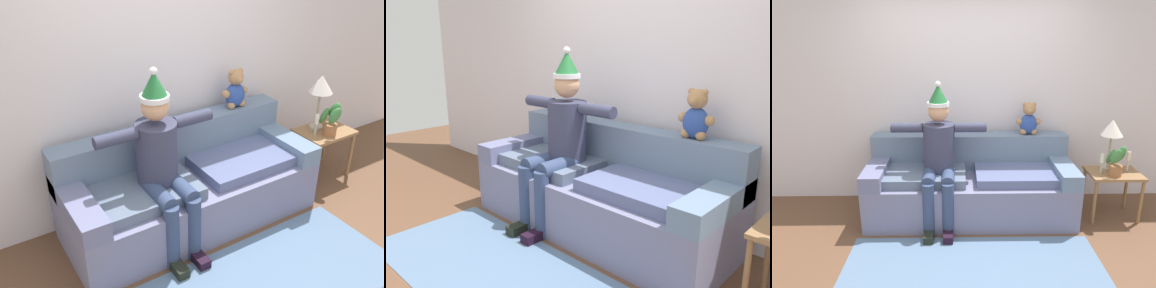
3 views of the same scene
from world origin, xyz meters
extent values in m
plane|color=brown|center=(0.00, 0.00, 0.00)|extent=(10.00, 10.00, 0.00)
cube|color=silver|center=(0.00, 1.55, 1.35)|extent=(7.00, 0.10, 2.70)
cube|color=slate|center=(0.00, 0.98, 0.24)|extent=(2.29, 0.88, 0.48)
cube|color=slate|center=(0.00, 1.30, 0.68)|extent=(2.29, 0.24, 0.41)
cube|color=slate|center=(-1.03, 0.98, 0.56)|extent=(0.22, 0.88, 0.17)
cube|color=slate|center=(1.03, 0.98, 0.56)|extent=(0.22, 0.88, 0.17)
cube|color=slate|center=(-0.51, 0.93, 0.53)|extent=(0.91, 0.61, 0.10)
cube|color=slate|center=(0.51, 0.93, 0.53)|extent=(0.91, 0.61, 0.10)
cylinder|color=#383A55|center=(-0.34, 0.96, 0.84)|extent=(0.34, 0.34, 0.52)
sphere|color=tan|center=(-0.34, 0.96, 1.24)|extent=(0.22, 0.22, 0.22)
cylinder|color=white|center=(-0.34, 0.96, 1.31)|extent=(0.23, 0.23, 0.04)
cone|color=#216B34|center=(-0.34, 0.96, 1.42)|extent=(0.21, 0.21, 0.20)
sphere|color=white|center=(-0.34, 0.96, 1.52)|extent=(0.06, 0.06, 0.06)
cylinder|color=navy|center=(-0.44, 0.76, 0.58)|extent=(0.14, 0.40, 0.14)
cylinder|color=navy|center=(-0.44, 0.56, 0.29)|extent=(0.13, 0.13, 0.58)
cube|color=black|center=(-0.44, 0.48, 0.04)|extent=(0.10, 0.24, 0.08)
cylinder|color=navy|center=(-0.24, 0.76, 0.58)|extent=(0.14, 0.40, 0.14)
cylinder|color=navy|center=(-0.24, 0.56, 0.29)|extent=(0.13, 0.13, 0.58)
cube|color=black|center=(-0.24, 0.48, 0.04)|extent=(0.10, 0.24, 0.08)
cylinder|color=#383A55|center=(-0.68, 0.96, 1.06)|extent=(0.34, 0.10, 0.10)
cylinder|color=#383A55|center=(0.00, 0.96, 1.06)|extent=(0.34, 0.10, 0.10)
ellipsoid|color=#2C4AA0|center=(0.69, 1.30, 1.00)|extent=(0.20, 0.16, 0.24)
sphere|color=tan|center=(0.69, 1.30, 1.18)|extent=(0.15, 0.15, 0.15)
sphere|color=tan|center=(0.69, 1.24, 1.17)|extent=(0.07, 0.07, 0.07)
sphere|color=tan|center=(0.64, 1.30, 1.24)|extent=(0.05, 0.05, 0.05)
sphere|color=tan|center=(0.74, 1.30, 1.24)|extent=(0.05, 0.05, 0.05)
sphere|color=tan|center=(0.58, 1.30, 1.03)|extent=(0.08, 0.08, 0.08)
sphere|color=tan|center=(0.63, 1.27, 0.92)|extent=(0.08, 0.08, 0.08)
sphere|color=tan|center=(0.79, 1.30, 1.03)|extent=(0.08, 0.08, 0.08)
sphere|color=tan|center=(0.75, 1.27, 0.92)|extent=(0.08, 0.08, 0.08)
cylinder|color=#956C45|center=(1.35, 0.75, 0.25)|extent=(0.04, 0.04, 0.51)
cylinder|color=#956C45|center=(1.35, 1.12, 0.25)|extent=(0.04, 0.04, 0.51)
cube|color=slate|center=(0.00, -0.01, 0.00)|extent=(2.37, 1.00, 0.01)
camera|label=1|loc=(-1.75, -1.84, 2.58)|focal=41.32mm
camera|label=2|loc=(2.01, -1.38, 1.60)|focal=36.22mm
camera|label=3|loc=(-0.14, -2.76, 2.07)|focal=33.62mm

